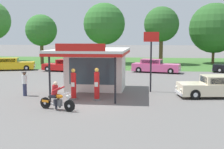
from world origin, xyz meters
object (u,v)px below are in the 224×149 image
at_px(gas_pump_nearside, 74,85).
at_px(bystander_admiring_sedan, 25,83).
at_px(motorcycle_with_rider, 56,98).
at_px(roadside_pole_sign, 151,51).
at_px(featured_classic_sedan, 218,87).
at_px(parked_car_back_row_left, 11,65).
at_px(parked_car_back_row_far_left, 155,66).
at_px(parked_car_back_row_centre_right, 64,66).
at_px(gas_pump_offside, 97,85).

xyz_separation_m(gas_pump_nearside, bystander_admiring_sedan, (-3.59, 0.70, -0.02)).
xyz_separation_m(motorcycle_with_rider, roadside_pole_sign, (5.13, 6.08, 2.35)).
bearing_deg(bystander_admiring_sedan, featured_classic_sedan, 5.63).
relative_size(gas_pump_nearside, parked_car_back_row_left, 0.35).
xyz_separation_m(gas_pump_nearside, parked_car_back_row_far_left, (5.53, 15.36, -0.20)).
relative_size(motorcycle_with_rider, bystander_admiring_sedan, 1.30).
distance_m(gas_pump_nearside, parked_car_back_row_centre_right, 16.03).
distance_m(motorcycle_with_rider, bystander_admiring_sedan, 4.87).
bearing_deg(parked_car_back_row_far_left, bystander_admiring_sedan, -121.90).
bearing_deg(motorcycle_with_rider, parked_car_back_row_far_left, 72.42).
bearing_deg(roadside_pole_sign, motorcycle_with_rider, -130.16).
bearing_deg(motorcycle_with_rider, gas_pump_offside, 58.25).
distance_m(gas_pump_nearside, featured_classic_sedan, 9.56).
distance_m(parked_car_back_row_far_left, roadside_pole_sign, 12.31).
bearing_deg(parked_car_back_row_left, roadside_pole_sign, -36.01).
bearing_deg(parked_car_back_row_left, parked_car_back_row_centre_right, -3.17).
height_order(motorcycle_with_rider, bystander_admiring_sedan, bystander_admiring_sedan).
relative_size(gas_pump_nearside, roadside_pole_sign, 0.46).
xyz_separation_m(parked_car_back_row_far_left, bystander_admiring_sedan, (-9.13, -14.66, 0.18)).
bearing_deg(gas_pump_offside, bystander_admiring_sedan, 172.18).
bearing_deg(bystander_admiring_sedan, motorcycle_with_rider, -46.02).
bearing_deg(bystander_admiring_sedan, parked_car_back_row_far_left, 58.10).
bearing_deg(gas_pump_offside, gas_pump_nearside, -180.00).
relative_size(motorcycle_with_rider, parked_car_back_row_left, 0.37).
xyz_separation_m(parked_car_back_row_left, parked_car_back_row_far_left, (17.49, -0.19, 0.01)).
xyz_separation_m(gas_pump_offside, roadside_pole_sign, (3.40, 3.29, 2.06)).
bearing_deg(gas_pump_nearside, parked_car_back_row_centre_right, 108.79).
bearing_deg(gas_pump_offside, roadside_pole_sign, 44.01).
bearing_deg(featured_classic_sedan, gas_pump_nearside, -168.06).
bearing_deg(bystander_admiring_sedan, roadside_pole_sign, 16.91).
distance_m(featured_classic_sedan, bystander_admiring_sedan, 13.01).
bearing_deg(roadside_pole_sign, parked_car_back_row_left, 143.99).
bearing_deg(roadside_pole_sign, parked_car_back_row_centre_right, 130.29).
height_order(parked_car_back_row_left, parked_car_back_row_centre_right, parked_car_back_row_left).
distance_m(featured_classic_sedan, roadside_pole_sign, 5.18).
relative_size(gas_pump_offside, parked_car_back_row_far_left, 0.36).
bearing_deg(gas_pump_offside, parked_car_back_row_centre_right, 113.74).
height_order(motorcycle_with_rider, parked_car_back_row_far_left, motorcycle_with_rider).
xyz_separation_m(parked_car_back_row_far_left, parked_car_back_row_centre_right, (-10.69, -0.19, -0.06)).
height_order(gas_pump_nearside, parked_car_back_row_far_left, gas_pump_nearside).
xyz_separation_m(featured_classic_sedan, roadside_pole_sign, (-4.44, 1.31, 2.33)).
relative_size(featured_classic_sedan, bystander_admiring_sedan, 3.27).
relative_size(gas_pump_nearside, motorcycle_with_rider, 0.92).
bearing_deg(roadside_pole_sign, gas_pump_offside, -135.99).
xyz_separation_m(gas_pump_offside, parked_car_back_row_centre_right, (-6.67, 15.18, -0.29)).
height_order(motorcycle_with_rider, featured_classic_sedan, motorcycle_with_rider).
distance_m(parked_car_back_row_centre_right, roadside_pole_sign, 15.76).
relative_size(gas_pump_nearside, parked_car_back_row_far_left, 0.35).
distance_m(gas_pump_offside, parked_car_back_row_left, 20.58).
distance_m(parked_car_back_row_left, parked_car_back_row_far_left, 17.49).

